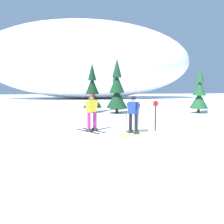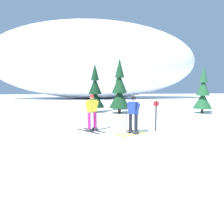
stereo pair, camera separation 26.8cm
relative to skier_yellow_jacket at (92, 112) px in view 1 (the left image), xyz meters
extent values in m
plane|color=white|center=(2.17, -1.17, -0.93)|extent=(120.00, 120.00, 0.00)
cube|color=black|center=(-0.20, -0.03, -0.91)|extent=(1.02, 1.32, 0.03)
cube|color=black|center=(0.09, 0.18, -0.91)|extent=(1.02, 1.32, 0.03)
cube|color=#38383D|center=(-0.14, -0.11, -0.84)|extent=(0.28, 0.31, 0.12)
cube|color=#38383D|center=(0.15, 0.10, -0.84)|extent=(0.28, 0.31, 0.12)
cylinder|color=#B7237A|center=(-0.14, -0.11, -0.39)|extent=(0.15, 0.15, 0.77)
cylinder|color=#B7237A|center=(0.15, 0.10, -0.39)|extent=(0.15, 0.15, 0.77)
cube|color=yellow|center=(0.00, -0.01, 0.28)|extent=(0.50, 0.46, 0.57)
cylinder|color=yellow|center=(-0.21, -0.17, 0.22)|extent=(0.28, 0.24, 0.58)
cylinder|color=yellow|center=(0.22, 0.16, 0.22)|extent=(0.28, 0.24, 0.58)
sphere|color=tan|center=(0.00, -0.01, 0.69)|extent=(0.19, 0.19, 0.19)
sphere|color=red|center=(0.00, -0.01, 0.72)|extent=(0.21, 0.21, 0.21)
cube|color=black|center=(-0.04, 0.06, 0.70)|extent=(0.14, 0.12, 0.07)
cylinder|color=#2D2D33|center=(-0.32, -0.17, -0.37)|extent=(0.02, 0.02, 1.12)
cylinder|color=#2D2D33|center=(-0.32, -0.17, -0.87)|extent=(0.07, 0.07, 0.01)
cylinder|color=#2D2D33|center=(0.26, 0.26, -0.37)|extent=(0.02, 0.02, 1.12)
cylinder|color=#2D2D33|center=(0.26, 0.26, -0.87)|extent=(0.07, 0.07, 0.01)
cube|color=gold|center=(1.79, -1.02, -0.91)|extent=(1.36, 0.98, 0.03)
cube|color=gold|center=(1.61, -0.75, -0.91)|extent=(1.36, 0.98, 0.03)
cube|color=#38383D|center=(1.87, -0.96, -0.84)|extent=(0.31, 0.27, 0.12)
cube|color=#38383D|center=(1.69, -0.69, -0.84)|extent=(0.31, 0.27, 0.12)
cylinder|color=black|center=(1.87, -0.96, -0.41)|extent=(0.15, 0.15, 0.74)
cylinder|color=black|center=(1.69, -0.69, -0.41)|extent=(0.15, 0.15, 0.74)
cube|color=navy|center=(1.78, -0.83, 0.24)|extent=(0.43, 0.48, 0.55)
cylinder|color=navy|center=(1.93, -1.04, 0.17)|extent=(0.24, 0.28, 0.58)
cylinder|color=navy|center=(1.64, -0.62, 0.17)|extent=(0.24, 0.28, 0.58)
sphere|color=tan|center=(1.78, -0.83, 0.64)|extent=(0.19, 0.19, 0.19)
sphere|color=black|center=(1.78, -0.83, 0.67)|extent=(0.21, 0.21, 0.21)
cube|color=black|center=(1.71, -0.87, 0.65)|extent=(0.11, 0.14, 0.07)
cylinder|color=#2D2D33|center=(1.93, -1.15, -0.34)|extent=(0.02, 0.02, 1.17)
cylinder|color=#2D2D33|center=(1.93, -1.15, -0.87)|extent=(0.07, 0.07, 0.01)
cylinder|color=#2D2D33|center=(1.54, -0.58, -0.34)|extent=(0.02, 0.02, 1.17)
cylinder|color=#2D2D33|center=(1.54, -0.58, -0.87)|extent=(0.07, 0.07, 0.01)
cylinder|color=#47301E|center=(0.69, 7.99, -0.65)|extent=(0.22, 0.22, 0.55)
cone|color=black|center=(0.69, 7.99, 0.18)|extent=(1.56, 1.56, 1.40)
cone|color=black|center=(0.69, 7.99, 1.30)|extent=(1.12, 1.12, 1.40)
cone|color=black|center=(0.69, 7.99, 2.42)|extent=(0.69, 0.69, 1.40)
cylinder|color=#47301E|center=(2.57, 6.98, -0.63)|extent=(0.24, 0.24, 0.59)
cone|color=#14381E|center=(2.57, 6.98, 0.27)|extent=(1.69, 1.69, 1.51)
cone|color=#14381E|center=(2.57, 6.98, 1.48)|extent=(1.22, 1.22, 1.51)
cone|color=#14381E|center=(2.57, 6.98, 2.69)|extent=(0.74, 0.74, 1.51)
cylinder|color=#47301E|center=(3.08, 10.14, -0.66)|extent=(0.21, 0.21, 0.53)
cone|color=#1E512D|center=(3.08, 10.14, 0.14)|extent=(1.51, 1.51, 1.35)
cone|color=#1E512D|center=(3.08, 10.14, 1.22)|extent=(1.09, 1.09, 1.35)
cone|color=#1E512D|center=(3.08, 10.14, 2.30)|extent=(0.66, 0.66, 1.35)
cylinder|color=#47301E|center=(9.19, 6.06, -0.67)|extent=(0.20, 0.20, 0.51)
cone|color=#1E512D|center=(9.19, 6.06, 0.10)|extent=(1.46, 1.46, 1.31)
cone|color=#1E512D|center=(9.19, 6.06, 1.15)|extent=(1.05, 1.05, 1.31)
cone|color=#1E512D|center=(9.19, 6.06, 2.19)|extent=(0.64, 0.64, 1.31)
ellipsoid|color=white|center=(2.30, 30.51, 6.08)|extent=(38.27, 14.85, 14.01)
cylinder|color=black|center=(2.99, -0.38, -0.22)|extent=(0.07, 0.07, 1.42)
cylinder|color=red|center=(2.99, -0.38, 0.37)|extent=(0.28, 0.02, 0.28)
camera|label=1|loc=(-0.78, -10.06, 1.12)|focal=34.80mm
camera|label=2|loc=(-0.52, -10.10, 1.12)|focal=34.80mm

